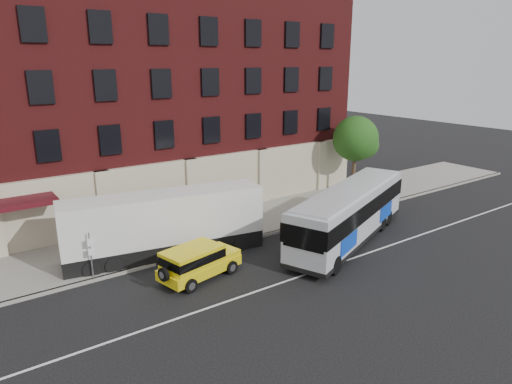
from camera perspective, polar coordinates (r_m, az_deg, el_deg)
ground at (r=23.33m, az=5.98°, el=-10.94°), size 120.00×120.00×0.00m
sidewalk at (r=30.04m, az=-5.38°, el=-4.43°), size 60.00×6.00×0.15m
kerb at (r=27.65m, az=-2.24°, el=-6.23°), size 60.00×0.25×0.15m
lane_line at (r=23.66m, az=5.18°, el=-10.49°), size 60.00×0.12×0.01m
building at (r=35.38m, az=-12.27°, el=10.89°), size 30.00×12.10×15.00m
sign_pole at (r=24.09m, az=-19.81°, el=-7.16°), size 0.30×0.20×2.50m
street_tree at (r=37.60m, az=12.31°, el=6.29°), size 3.60×3.60×6.20m
city_bus at (r=27.95m, az=11.56°, el=-2.45°), size 12.26×6.96×3.33m
yellow_suv at (r=23.22m, az=-7.38°, el=-8.46°), size 4.57×2.64×1.70m
shipping_container at (r=25.82m, az=-11.22°, el=-4.10°), size 11.12×4.08×3.63m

